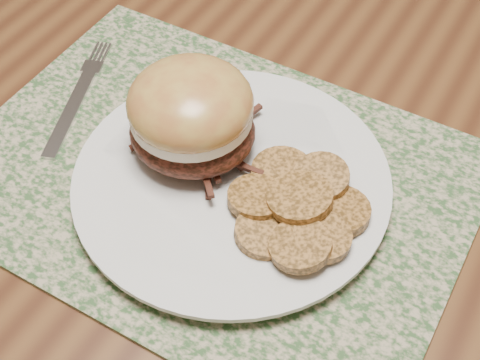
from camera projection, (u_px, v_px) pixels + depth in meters
name	position (u px, v px, depth m)	size (l,w,h in m)	color
dining_table	(468.00, 178.00, 0.70)	(1.50, 0.90, 0.75)	brown
placemat	(211.00, 177.00, 0.60)	(0.45, 0.33, 0.00)	#2F4F28
dinner_plate	(232.00, 182.00, 0.58)	(0.26, 0.26, 0.02)	silver
pork_sandwich	(191.00, 115.00, 0.57)	(0.12, 0.11, 0.08)	black
roasted_potatoes	(298.00, 207.00, 0.54)	(0.13, 0.14, 0.03)	#99642D
fork	(79.00, 95.00, 0.66)	(0.07, 0.16, 0.00)	#B9B9C0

